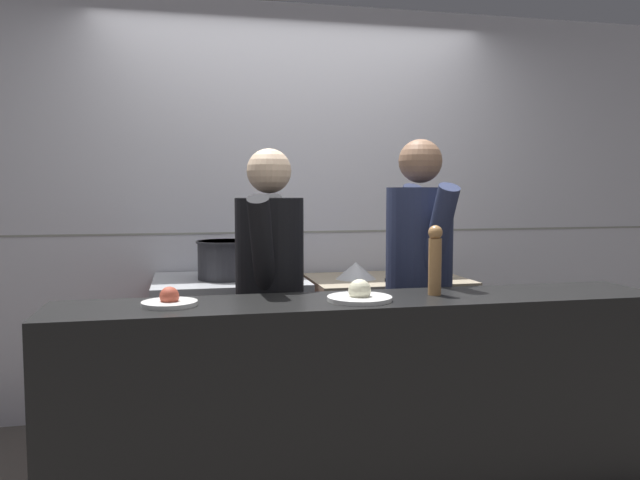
{
  "coord_description": "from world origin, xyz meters",
  "views": [
    {
      "loc": [
        -0.71,
        -2.67,
        1.42
      ],
      "look_at": [
        0.01,
        0.62,
        1.15
      ],
      "focal_mm": 35.0,
      "sensor_mm": 36.0,
      "label": 1
    }
  ],
  "objects_px": {
    "stock_pot": "(226,259)",
    "plated_dish_main": "(169,301)",
    "chef_head_cook": "(270,298)",
    "chef_sous": "(419,285)",
    "chefs_knife": "(410,280)",
    "plated_dish_appetiser": "(359,295)",
    "mixing_bowl_steel": "(356,271)",
    "oven_range": "(230,356)",
    "pepper_mill": "(435,259)"
  },
  "relations": [
    {
      "from": "stock_pot",
      "to": "plated_dish_main",
      "type": "height_order",
      "value": "stock_pot"
    },
    {
      "from": "chef_head_cook",
      "to": "chef_sous",
      "type": "bearing_deg",
      "value": 19.03
    },
    {
      "from": "chef_head_cook",
      "to": "plated_dish_main",
      "type": "bearing_deg",
      "value": -119.13
    },
    {
      "from": "chefs_knife",
      "to": "plated_dish_appetiser",
      "type": "distance_m",
      "value": 1.16
    },
    {
      "from": "plated_dish_appetiser",
      "to": "chef_sous",
      "type": "distance_m",
      "value": 0.71
    },
    {
      "from": "mixing_bowl_steel",
      "to": "plated_dish_appetiser",
      "type": "xyz_separation_m",
      "value": [
        -0.31,
        -1.13,
        0.05
      ]
    },
    {
      "from": "chefs_knife",
      "to": "chef_head_cook",
      "type": "height_order",
      "value": "chef_head_cook"
    },
    {
      "from": "oven_range",
      "to": "plated_dish_appetiser",
      "type": "bearing_deg",
      "value": -68.2
    },
    {
      "from": "stock_pot",
      "to": "plated_dish_main",
      "type": "bearing_deg",
      "value": -105.53
    },
    {
      "from": "plated_dish_appetiser",
      "to": "pepper_mill",
      "type": "distance_m",
      "value": 0.39
    },
    {
      "from": "pepper_mill",
      "to": "chef_sous",
      "type": "xyz_separation_m",
      "value": [
        0.11,
        0.46,
        -0.19
      ]
    },
    {
      "from": "plated_dish_main",
      "to": "oven_range",
      "type": "bearing_deg",
      "value": 73.69
    },
    {
      "from": "oven_range",
      "to": "chef_head_cook",
      "type": "xyz_separation_m",
      "value": [
        0.15,
        -0.63,
        0.44
      ]
    },
    {
      "from": "chefs_knife",
      "to": "plated_dish_appetiser",
      "type": "bearing_deg",
      "value": -121.33
    },
    {
      "from": "plated_dish_main",
      "to": "plated_dish_appetiser",
      "type": "xyz_separation_m",
      "value": [
        0.77,
        -0.05,
        0.0
      ]
    },
    {
      "from": "mixing_bowl_steel",
      "to": "plated_dish_appetiser",
      "type": "bearing_deg",
      "value": -105.18
    },
    {
      "from": "pepper_mill",
      "to": "chef_sous",
      "type": "height_order",
      "value": "chef_sous"
    },
    {
      "from": "stock_pot",
      "to": "pepper_mill",
      "type": "relative_size",
      "value": 1.09
    },
    {
      "from": "oven_range",
      "to": "stock_pot",
      "type": "bearing_deg",
      "value": -136.91
    },
    {
      "from": "oven_range",
      "to": "chef_head_cook",
      "type": "distance_m",
      "value": 0.78
    },
    {
      "from": "mixing_bowl_steel",
      "to": "chef_sous",
      "type": "bearing_deg",
      "value": -74.66
    },
    {
      "from": "chef_head_cook",
      "to": "pepper_mill",
      "type": "bearing_deg",
      "value": -16.04
    },
    {
      "from": "plated_dish_appetiser",
      "to": "chef_sous",
      "type": "bearing_deg",
      "value": 48.1
    },
    {
      "from": "stock_pot",
      "to": "mixing_bowl_steel",
      "type": "xyz_separation_m",
      "value": [
        0.78,
        0.02,
        -0.09
      ]
    },
    {
      "from": "oven_range",
      "to": "plated_dish_main",
      "type": "distance_m",
      "value": 1.24
    },
    {
      "from": "chef_sous",
      "to": "pepper_mill",
      "type": "bearing_deg",
      "value": -106.72
    },
    {
      "from": "stock_pot",
      "to": "chef_sous",
      "type": "height_order",
      "value": "chef_sous"
    },
    {
      "from": "chefs_knife",
      "to": "plated_dish_main",
      "type": "distance_m",
      "value": 1.66
    },
    {
      "from": "stock_pot",
      "to": "pepper_mill",
      "type": "xyz_separation_m",
      "value": [
        0.84,
        -1.04,
        0.09
      ]
    },
    {
      "from": "oven_range",
      "to": "plated_dish_appetiser",
      "type": "height_order",
      "value": "plated_dish_appetiser"
    },
    {
      "from": "oven_range",
      "to": "stock_pot",
      "type": "xyz_separation_m",
      "value": [
        -0.02,
        -0.02,
        0.57
      ]
    },
    {
      "from": "plated_dish_main",
      "to": "chef_head_cook",
      "type": "xyz_separation_m",
      "value": [
        0.46,
        0.45,
        -0.08
      ]
    },
    {
      "from": "chef_head_cook",
      "to": "chefs_knife",
      "type": "bearing_deg",
      "value": 45.4
    },
    {
      "from": "oven_range",
      "to": "plated_dish_main",
      "type": "bearing_deg",
      "value": -106.31
    },
    {
      "from": "oven_range",
      "to": "plated_dish_main",
      "type": "xyz_separation_m",
      "value": [
        -0.31,
        -1.08,
        0.52
      ]
    },
    {
      "from": "pepper_mill",
      "to": "chefs_knife",
      "type": "bearing_deg",
      "value": 75.52
    },
    {
      "from": "plated_dish_appetiser",
      "to": "pepper_mill",
      "type": "bearing_deg",
      "value": 10.21
    },
    {
      "from": "oven_range",
      "to": "mixing_bowl_steel",
      "type": "relative_size",
      "value": 3.78
    },
    {
      "from": "mixing_bowl_steel",
      "to": "chef_head_cook",
      "type": "height_order",
      "value": "chef_head_cook"
    },
    {
      "from": "plated_dish_main",
      "to": "plated_dish_appetiser",
      "type": "distance_m",
      "value": 0.77
    },
    {
      "from": "chefs_knife",
      "to": "chef_head_cook",
      "type": "bearing_deg",
      "value": -151.56
    },
    {
      "from": "oven_range",
      "to": "plated_dish_appetiser",
      "type": "distance_m",
      "value": 1.33
    },
    {
      "from": "chefs_knife",
      "to": "plated_dish_main",
      "type": "height_order",
      "value": "plated_dish_main"
    },
    {
      "from": "stock_pot",
      "to": "plated_dish_main",
      "type": "relative_size",
      "value": 1.51
    },
    {
      "from": "oven_range",
      "to": "plated_dish_appetiser",
      "type": "relative_size",
      "value": 3.36
    },
    {
      "from": "plated_dish_main",
      "to": "pepper_mill",
      "type": "bearing_deg",
      "value": 0.62
    },
    {
      "from": "oven_range",
      "to": "pepper_mill",
      "type": "bearing_deg",
      "value": -52.52
    },
    {
      "from": "mixing_bowl_steel",
      "to": "chef_head_cook",
      "type": "xyz_separation_m",
      "value": [
        -0.61,
        -0.63,
        -0.04
      ]
    },
    {
      "from": "mixing_bowl_steel",
      "to": "oven_range",
      "type": "bearing_deg",
      "value": -179.82
    },
    {
      "from": "stock_pot",
      "to": "mixing_bowl_steel",
      "type": "bearing_deg",
      "value": 1.65
    }
  ]
}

